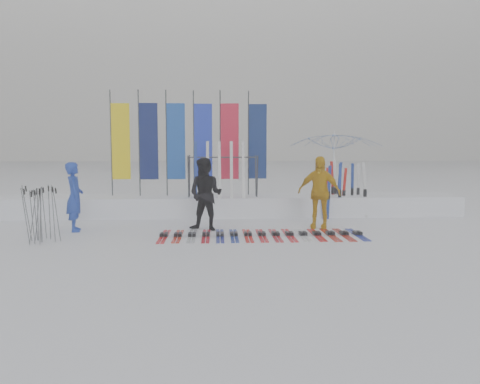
{
  "coord_description": "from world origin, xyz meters",
  "views": [
    {
      "loc": [
        -0.36,
        -9.62,
        2.08
      ],
      "look_at": [
        0.2,
        1.6,
        1.0
      ],
      "focal_mm": 35.0,
      "sensor_mm": 36.0,
      "label": 1
    }
  ],
  "objects": [
    {
      "name": "ski_row",
      "position": [
        0.68,
        1.2,
        0.04
      ],
      "size": [
        4.75,
        1.65,
        0.07
      ],
      "color": "red",
      "rests_on": "ground"
    },
    {
      "name": "person_blue",
      "position": [
        -3.87,
        2.04,
        0.86
      ],
      "size": [
        0.57,
        0.72,
        1.71
      ],
      "primitive_type": "imported",
      "rotation": [
        0.0,
        0.0,
        1.86
      ],
      "color": "#1C39A8",
      "rests_on": "ground"
    },
    {
      "name": "tent_canopy",
      "position": [
        3.37,
        5.03,
        1.31
      ],
      "size": [
        2.9,
        2.95,
        2.62
      ],
      "primitive_type": "imported",
      "rotation": [
        0.0,
        0.0,
        -0.02
      ],
      "color": "white",
      "rests_on": "ground"
    },
    {
      "name": "person_yellow",
      "position": [
        2.26,
        2.19,
        0.93
      ],
      "size": [
        1.18,
        0.82,
        1.85
      ],
      "primitive_type": "imported",
      "rotation": [
        0.0,
        0.0,
        -0.38
      ],
      "color": "gold",
      "rests_on": "ground"
    },
    {
      "name": "feather_flags",
      "position": [
        -1.21,
        4.8,
        2.24
      ],
      "size": [
        4.77,
        0.23,
        3.2
      ],
      "color": "#383A3F",
      "rests_on": "ground"
    },
    {
      "name": "person_black",
      "position": [
        -0.64,
        2.0,
        0.91
      ],
      "size": [
        1.07,
        0.95,
        1.81
      ],
      "primitive_type": "imported",
      "rotation": [
        0.0,
        0.0,
        -0.36
      ],
      "color": "black",
      "rests_on": "ground"
    },
    {
      "name": "ground",
      "position": [
        0.0,
        0.0,
        0.0
      ],
      "size": [
        120.0,
        120.0,
        0.0
      ],
      "primitive_type": "plane",
      "color": "white",
      "rests_on": "ground"
    },
    {
      "name": "pole_cluster",
      "position": [
        -4.25,
        0.76,
        0.6
      ],
      "size": [
        0.79,
        0.75,
        1.26
      ],
      "color": "#595B60",
      "rests_on": "ground"
    },
    {
      "name": "upright_skis",
      "position": [
        3.37,
        4.25,
        0.8
      ],
      "size": [
        1.44,
        1.15,
        1.7
      ],
      "color": "red",
      "rests_on": "ground"
    },
    {
      "name": "snow_bank",
      "position": [
        0.0,
        4.6,
        0.3
      ],
      "size": [
        14.0,
        1.6,
        0.6
      ],
      "primitive_type": "cube",
      "color": "white",
      "rests_on": "ground"
    },
    {
      "name": "ski_rack",
      "position": [
        -0.18,
        4.2,
        1.38
      ],
      "size": [
        2.04,
        0.8,
        1.23
      ],
      "color": "#383A3F",
      "rests_on": "ground"
    }
  ]
}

